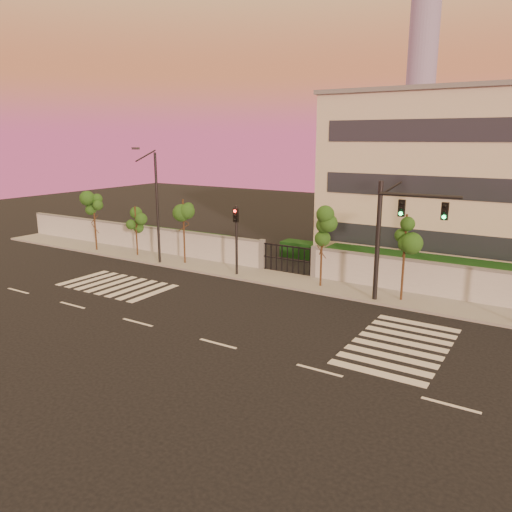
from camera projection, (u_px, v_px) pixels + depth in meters
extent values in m
plane|color=black|center=(218.00, 344.00, 22.46)|extent=(120.00, 120.00, 0.00)
cube|color=gray|center=(318.00, 285.00, 31.09)|extent=(60.00, 3.00, 0.15)
cube|color=#B1B3B9|center=(133.00, 238.00, 41.16)|extent=(25.00, 0.30, 2.00)
cube|color=slate|center=(132.00, 225.00, 40.91)|extent=(25.00, 0.36, 0.12)
cube|color=slate|center=(262.00, 255.00, 34.68)|extent=(0.35, 0.35, 2.20)
cube|color=slate|center=(314.00, 262.00, 32.61)|extent=(0.35, 0.35, 2.20)
cube|color=black|center=(485.00, 279.00, 29.55)|extent=(20.00, 2.00, 1.80)
cube|color=black|center=(167.00, 238.00, 42.51)|extent=(12.00, 1.80, 1.40)
cube|color=black|center=(319.00, 252.00, 37.88)|extent=(6.00, 1.50, 1.20)
cube|color=beige|center=(509.00, 183.00, 34.56)|extent=(24.00, 12.00, 12.00)
cube|color=#262D38|center=(492.00, 248.00, 30.40)|extent=(22.00, 0.08, 1.40)
cube|color=#262D38|center=(498.00, 190.00, 29.59)|extent=(22.00, 0.08, 1.40)
cube|color=#262D38|center=(505.00, 130.00, 28.79)|extent=(22.00, 0.08, 1.40)
cylinder|color=slate|center=(423.00, 52.00, 274.18)|extent=(16.00, 16.00, 110.00)
cube|color=silver|center=(83.00, 278.00, 32.98)|extent=(0.50, 4.00, 0.02)
cube|color=silver|center=(92.00, 280.00, 32.52)|extent=(0.50, 4.00, 0.02)
cube|color=silver|center=(102.00, 282.00, 32.05)|extent=(0.50, 4.00, 0.02)
cube|color=silver|center=(112.00, 284.00, 31.59)|extent=(0.50, 4.00, 0.02)
cube|color=silver|center=(122.00, 286.00, 31.12)|extent=(0.50, 4.00, 0.02)
cube|color=silver|center=(132.00, 289.00, 30.66)|extent=(0.50, 4.00, 0.02)
cube|color=silver|center=(143.00, 291.00, 30.19)|extent=(0.50, 4.00, 0.02)
cube|color=silver|center=(154.00, 293.00, 29.73)|extent=(0.50, 4.00, 0.02)
cube|color=silver|center=(376.00, 373.00, 19.66)|extent=(4.00, 0.50, 0.02)
cube|color=silver|center=(384.00, 364.00, 20.40)|extent=(4.00, 0.50, 0.02)
cube|color=silver|center=(390.00, 356.00, 21.15)|extent=(4.00, 0.50, 0.02)
cube|color=silver|center=(397.00, 349.00, 21.89)|extent=(4.00, 0.50, 0.02)
cube|color=silver|center=(403.00, 342.00, 22.63)|extent=(4.00, 0.50, 0.02)
cube|color=silver|center=(408.00, 336.00, 23.37)|extent=(4.00, 0.50, 0.02)
cube|color=silver|center=(413.00, 329.00, 24.11)|extent=(4.00, 0.50, 0.02)
cube|color=silver|center=(418.00, 324.00, 24.86)|extent=(4.00, 0.50, 0.02)
cube|color=silver|center=(18.00, 291.00, 30.20)|extent=(2.00, 0.15, 0.01)
cube|color=silver|center=(72.00, 305.00, 27.62)|extent=(2.00, 0.15, 0.01)
cube|color=silver|center=(138.00, 322.00, 25.04)|extent=(2.00, 0.15, 0.01)
cube|color=silver|center=(218.00, 344.00, 22.45)|extent=(2.00, 0.15, 0.01)
cube|color=silver|center=(319.00, 370.00, 19.87)|extent=(2.00, 0.15, 0.01)
cube|color=silver|center=(451.00, 405.00, 17.29)|extent=(2.00, 0.15, 0.01)
cylinder|color=#382314|center=(95.00, 223.00, 40.21)|extent=(0.13, 0.13, 4.61)
sphere|color=#1B4914|center=(94.00, 206.00, 39.89)|extent=(1.18, 1.18, 1.18)
sphere|color=#1B4914|center=(100.00, 215.00, 40.04)|extent=(0.90, 0.90, 0.90)
sphere|color=#1B4914|center=(90.00, 212.00, 40.03)|extent=(0.86, 0.86, 0.86)
cylinder|color=#382314|center=(136.00, 232.00, 38.41)|extent=(0.12, 0.12, 3.95)
sphere|color=#1B4914|center=(135.00, 217.00, 38.14)|extent=(1.08, 1.08, 1.08)
sphere|color=#1B4914|center=(141.00, 224.00, 38.26)|extent=(0.82, 0.82, 0.82)
sphere|color=#1B4914|center=(132.00, 222.00, 38.26)|extent=(0.78, 0.78, 0.78)
cylinder|color=#382314|center=(184.00, 232.00, 35.95)|extent=(0.13, 0.13, 4.79)
sphere|color=#1B4914|center=(183.00, 213.00, 35.62)|extent=(1.15, 1.15, 1.15)
sphere|color=#1B4914|center=(189.00, 223.00, 35.77)|extent=(0.88, 0.88, 0.88)
sphere|color=#1B4914|center=(179.00, 219.00, 35.76)|extent=(0.84, 0.84, 0.84)
cylinder|color=#382314|center=(322.00, 249.00, 30.25)|extent=(0.13, 0.13, 4.95)
sphere|color=#1B4914|center=(322.00, 225.00, 29.90)|extent=(1.16, 1.16, 1.16)
sphere|color=#1B4914|center=(329.00, 237.00, 30.06)|extent=(0.88, 0.88, 0.88)
sphere|color=#1B4914|center=(316.00, 233.00, 30.05)|extent=(0.84, 0.84, 0.84)
cylinder|color=#382314|center=(404.00, 259.00, 27.59)|extent=(0.13, 0.13, 5.01)
sphere|color=#1B4914|center=(406.00, 232.00, 27.24)|extent=(1.19, 1.19, 1.19)
sphere|color=#1B4914|center=(413.00, 246.00, 27.40)|extent=(0.91, 0.91, 0.91)
sphere|color=#1B4914|center=(398.00, 241.00, 27.39)|extent=(0.87, 0.87, 0.87)
cylinder|color=black|center=(378.00, 243.00, 27.49)|extent=(0.26, 0.26, 6.79)
cylinder|color=black|center=(420.00, 196.00, 25.78)|extent=(4.16, 0.43, 0.18)
cube|color=black|center=(402.00, 208.00, 26.36)|extent=(0.38, 0.20, 0.99)
sphere|color=#0CF259|center=(401.00, 214.00, 26.34)|extent=(0.22, 0.22, 0.22)
cube|color=black|center=(445.00, 211.00, 25.23)|extent=(0.38, 0.20, 0.99)
sphere|color=#0CF259|center=(444.00, 217.00, 25.21)|extent=(0.22, 0.22, 0.22)
cylinder|color=black|center=(237.00, 241.00, 32.90)|extent=(0.17, 0.17, 4.77)
cube|color=black|center=(236.00, 215.00, 32.45)|extent=(0.37, 0.19, 0.95)
sphere|color=red|center=(235.00, 211.00, 32.29)|extent=(0.21, 0.21, 0.21)
cylinder|color=black|center=(157.00, 210.00, 35.66)|extent=(0.18, 0.18, 8.05)
cylinder|color=black|center=(146.00, 156.00, 34.03)|extent=(0.10, 1.93, 0.78)
cube|color=#3F3F44|center=(136.00, 148.00, 33.17)|extent=(0.50, 0.25, 0.15)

